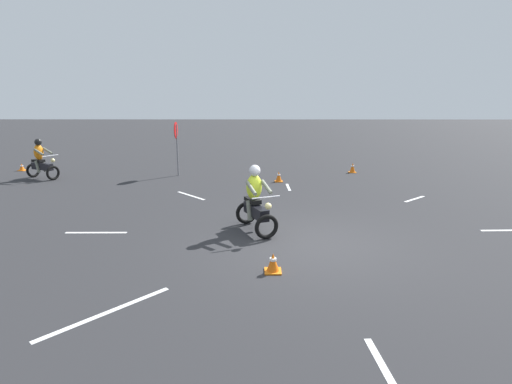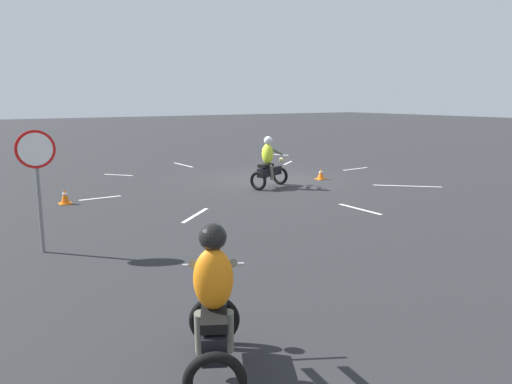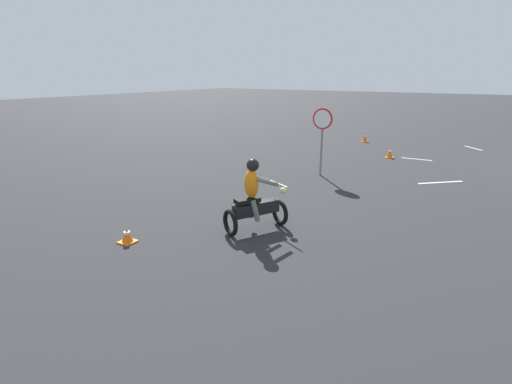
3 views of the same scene
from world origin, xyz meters
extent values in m
torus|color=black|center=(7.39, 9.59, 0.30)|extent=(0.58, 0.37, 0.60)
torus|color=black|center=(7.99, 10.74, 0.30)|extent=(0.58, 0.37, 0.60)
cube|color=black|center=(7.69, 10.16, 0.52)|extent=(0.72, 1.09, 0.28)
cube|color=black|center=(7.79, 10.36, 0.74)|extent=(0.49, 0.62, 0.10)
cylinder|color=silver|center=(7.41, 9.63, 1.00)|extent=(0.64, 0.36, 0.04)
sphere|color=#F2E08C|center=(7.35, 9.51, 0.82)|extent=(0.22, 0.22, 0.16)
ellipsoid|color=orange|center=(7.75, 10.27, 1.10)|extent=(0.48, 0.43, 0.64)
cylinder|color=slate|center=(7.43, 10.09, 1.15)|extent=(0.33, 0.53, 0.27)
cylinder|color=slate|center=(7.78, 9.91, 1.15)|extent=(0.33, 0.53, 0.27)
cylinder|color=slate|center=(7.61, 10.31, 0.52)|extent=(0.22, 0.27, 0.51)
cylinder|color=slate|center=(7.86, 10.18, 0.52)|extent=(0.22, 0.27, 0.51)
sphere|color=black|center=(7.73, 10.23, 1.52)|extent=(0.38, 0.38, 0.28)
cylinder|color=slate|center=(8.43, 4.68, 1.10)|extent=(0.07, 0.07, 2.20)
cylinder|color=red|center=(8.43, 4.70, 1.95)|extent=(0.70, 0.03, 0.70)
cylinder|color=white|center=(8.43, 4.71, 1.95)|extent=(0.60, 0.01, 0.60)
cube|color=orange|center=(7.12, 0.38, 0.01)|extent=(0.32, 0.32, 0.03)
cone|color=orange|center=(7.12, 0.38, 0.23)|extent=(0.24, 0.24, 0.39)
cylinder|color=white|center=(7.12, 0.38, 0.29)|extent=(0.13, 0.13, 0.05)
cube|color=orange|center=(9.21, -3.04, 0.01)|extent=(0.32, 0.32, 0.03)
cone|color=orange|center=(9.21, -3.04, 0.24)|extent=(0.24, 0.24, 0.42)
cylinder|color=white|center=(9.21, -3.04, 0.30)|extent=(0.13, 0.13, 0.05)
cube|color=orange|center=(9.62, 12.18, 0.01)|extent=(0.32, 0.32, 0.03)
cone|color=orange|center=(9.62, 12.18, 0.18)|extent=(0.24, 0.24, 0.30)
cylinder|color=white|center=(9.62, 12.18, 0.22)|extent=(0.13, 0.13, 0.05)
cube|color=silver|center=(6.09, 0.07, 0.00)|extent=(1.21, 0.12, 0.01)
cube|color=silver|center=(4.70, 3.52, 0.00)|extent=(1.24, 1.16, 0.01)
cube|color=silver|center=(4.29, -3.99, 0.00)|extent=(0.87, 0.98, 0.01)
camera|label=1|loc=(-8.57, 1.18, 3.20)|focal=28.00mm
camera|label=2|loc=(9.93, 14.46, 2.87)|focal=35.00mm
camera|label=3|loc=(3.26, 17.36, 3.43)|focal=28.00mm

